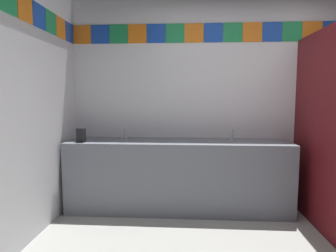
% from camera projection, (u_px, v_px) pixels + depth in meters
% --- Properties ---
extents(wall_back, '(4.44, 0.09, 2.58)m').
position_uv_depth(wall_back, '(250.00, 100.00, 3.58)').
color(wall_back, silver).
rests_on(wall_back, ground_plane).
extents(vanity_counter, '(2.57, 0.57, 0.83)m').
position_uv_depth(vanity_counter, '(178.00, 175.00, 3.40)').
color(vanity_counter, slate).
rests_on(vanity_counter, ground_plane).
extents(faucet_left, '(0.04, 0.10, 0.14)m').
position_uv_depth(faucet_left, '(125.00, 135.00, 3.48)').
color(faucet_left, silver).
rests_on(faucet_left, vanity_counter).
extents(faucet_right, '(0.04, 0.10, 0.14)m').
position_uv_depth(faucet_right, '(232.00, 136.00, 3.40)').
color(faucet_right, silver).
rests_on(faucet_right, vanity_counter).
extents(soap_dispenser, '(0.09, 0.09, 0.16)m').
position_uv_depth(soap_dispenser, '(81.00, 135.00, 3.25)').
color(soap_dispenser, black).
rests_on(soap_dispenser, vanity_counter).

